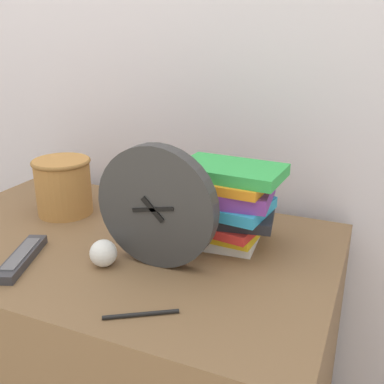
{
  "coord_description": "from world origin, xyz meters",
  "views": [
    {
      "loc": [
        0.57,
        -0.51,
        1.25
      ],
      "look_at": [
        0.2,
        0.35,
        0.91
      ],
      "focal_mm": 42.0,
      "sensor_mm": 36.0,
      "label": 1
    }
  ],
  "objects_px": {
    "pen": "(141,314)",
    "crumpled_paper_ball": "(103,253)",
    "book_stack": "(224,203)",
    "tv_remote": "(22,258)",
    "desk_clock": "(156,207)",
    "basket": "(63,185)"
  },
  "relations": [
    {
      "from": "desk_clock",
      "to": "pen",
      "type": "relative_size",
      "value": 2.22
    },
    {
      "from": "book_stack",
      "to": "tv_remote",
      "type": "bearing_deg",
      "value": -145.02
    },
    {
      "from": "book_stack",
      "to": "tv_remote",
      "type": "xyz_separation_m",
      "value": [
        -0.38,
        -0.27,
        -0.09
      ]
    },
    {
      "from": "desk_clock",
      "to": "book_stack",
      "type": "bearing_deg",
      "value": 57.12
    },
    {
      "from": "book_stack",
      "to": "basket",
      "type": "bearing_deg",
      "value": 179.35
    },
    {
      "from": "crumpled_paper_ball",
      "to": "pen",
      "type": "distance_m",
      "value": 0.21
    },
    {
      "from": "desk_clock",
      "to": "book_stack",
      "type": "relative_size",
      "value": 1.02
    },
    {
      "from": "desk_clock",
      "to": "crumpled_paper_ball",
      "type": "xyz_separation_m",
      "value": [
        -0.11,
        -0.05,
        -0.11
      ]
    },
    {
      "from": "book_stack",
      "to": "pen",
      "type": "bearing_deg",
      "value": -96.32
    },
    {
      "from": "tv_remote",
      "to": "desk_clock",
      "type": "bearing_deg",
      "value": 22.03
    },
    {
      "from": "desk_clock",
      "to": "book_stack",
      "type": "xyz_separation_m",
      "value": [
        0.1,
        0.15,
        -0.03
      ]
    },
    {
      "from": "book_stack",
      "to": "pen",
      "type": "distance_m",
      "value": 0.36
    },
    {
      "from": "book_stack",
      "to": "crumpled_paper_ball",
      "type": "height_order",
      "value": "book_stack"
    },
    {
      "from": "tv_remote",
      "to": "crumpled_paper_ball",
      "type": "distance_m",
      "value": 0.19
    },
    {
      "from": "book_stack",
      "to": "crumpled_paper_ball",
      "type": "bearing_deg",
      "value": -134.6
    },
    {
      "from": "book_stack",
      "to": "tv_remote",
      "type": "distance_m",
      "value": 0.48
    },
    {
      "from": "basket",
      "to": "pen",
      "type": "bearing_deg",
      "value": -38.15
    },
    {
      "from": "desk_clock",
      "to": "pen",
      "type": "bearing_deg",
      "value": -71.74
    },
    {
      "from": "pen",
      "to": "crumpled_paper_ball",
      "type": "bearing_deg",
      "value": 141.84
    },
    {
      "from": "crumpled_paper_ball",
      "to": "pen",
      "type": "relative_size",
      "value": 0.49
    },
    {
      "from": "tv_remote",
      "to": "pen",
      "type": "height_order",
      "value": "tv_remote"
    },
    {
      "from": "tv_remote",
      "to": "pen",
      "type": "bearing_deg",
      "value": -11.64
    }
  ]
}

